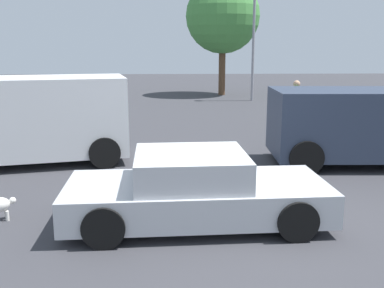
{
  "coord_description": "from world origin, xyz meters",
  "views": [
    {
      "loc": [
        -0.73,
        -7.03,
        2.9
      ],
      "look_at": [
        -0.38,
        1.94,
        0.9
      ],
      "focal_mm": 41.41,
      "sensor_mm": 36.0,
      "label": 1
    }
  ],
  "objects_px": {
    "van_white": "(18,118)",
    "pedestrian": "(296,100)",
    "light_post_near": "(254,25)",
    "suv_dark": "(371,124)",
    "sedan_foreground": "(195,190)"
  },
  "relations": [
    {
      "from": "sedan_foreground",
      "to": "pedestrian",
      "type": "xyz_separation_m",
      "value": [
        3.91,
        8.28,
        0.48
      ]
    },
    {
      "from": "pedestrian",
      "to": "light_post_near",
      "type": "distance_m",
      "value": 8.96
    },
    {
      "from": "suv_dark",
      "to": "pedestrian",
      "type": "relative_size",
      "value": 2.81
    },
    {
      "from": "suv_dark",
      "to": "light_post_near",
      "type": "relative_size",
      "value": 0.84
    },
    {
      "from": "van_white",
      "to": "light_post_near",
      "type": "relative_size",
      "value": 0.95
    },
    {
      "from": "van_white",
      "to": "pedestrian",
      "type": "xyz_separation_m",
      "value": [
        8.09,
        4.31,
        -0.13
      ]
    },
    {
      "from": "suv_dark",
      "to": "light_post_near",
      "type": "height_order",
      "value": "light_post_near"
    },
    {
      "from": "sedan_foreground",
      "to": "van_white",
      "type": "bearing_deg",
      "value": 134.06
    },
    {
      "from": "pedestrian",
      "to": "light_post_near",
      "type": "bearing_deg",
      "value": 134.08
    },
    {
      "from": "van_white",
      "to": "suv_dark",
      "type": "height_order",
      "value": "van_white"
    },
    {
      "from": "sedan_foreground",
      "to": "light_post_near",
      "type": "bearing_deg",
      "value": 74.59
    },
    {
      "from": "pedestrian",
      "to": "suv_dark",
      "type": "bearing_deg",
      "value": -39.15
    },
    {
      "from": "sedan_foreground",
      "to": "pedestrian",
      "type": "distance_m",
      "value": 9.17
    },
    {
      "from": "light_post_near",
      "to": "van_white",
      "type": "bearing_deg",
      "value": -122.14
    },
    {
      "from": "sedan_foreground",
      "to": "suv_dark",
      "type": "relative_size",
      "value": 0.9
    }
  ]
}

